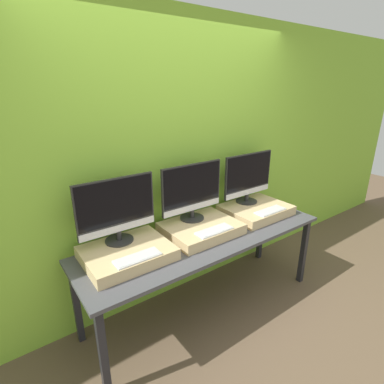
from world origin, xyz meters
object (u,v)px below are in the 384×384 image
keyboard_right (270,211)px  keyboard_left (138,258)px  monitor_right (248,177)px  keyboard_center (214,230)px  monitor_left (117,209)px  monitor_center (192,190)px

keyboard_right → keyboard_left: bearing=180.0°
keyboard_left → monitor_right: monitor_right is taller
keyboard_left → keyboard_center: size_ratio=1.00×
monitor_left → keyboard_left: size_ratio=1.85×
monitor_left → monitor_center: same height
monitor_center → keyboard_center: 0.41m
keyboard_left → keyboard_center: (0.70, 0.00, 0.00)m
monitor_left → monitor_center: 0.70m
monitor_right → keyboard_center: bearing=-155.9°
monitor_left → keyboard_center: monitor_left is taller
monitor_center → monitor_right: 0.70m
keyboard_right → keyboard_center: bearing=180.0°
keyboard_left → keyboard_right: bearing=0.0°
monitor_left → monitor_right: (1.41, 0.00, 0.00)m
monitor_right → monitor_center: bearing=180.0°
monitor_center → keyboard_right: 0.82m
monitor_center → keyboard_center: bearing=-90.0°
monitor_left → monitor_center: size_ratio=1.00×
monitor_left → monitor_center: (0.70, 0.00, 0.00)m
keyboard_center → monitor_right: size_ratio=0.54×
keyboard_left → monitor_left: bearing=90.0°
keyboard_left → keyboard_right: 1.41m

